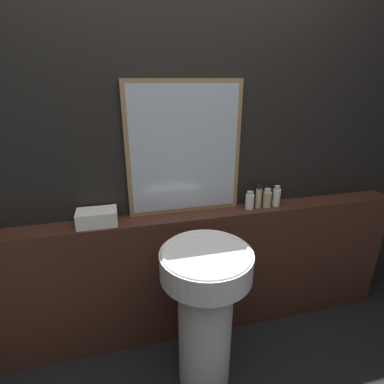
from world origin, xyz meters
name	(u,v)px	position (x,y,z in m)	size (l,w,h in m)	color
wall_back	(184,152)	(0.00, 1.26, 1.25)	(8.00, 0.06, 2.50)	black
vanity_counter	(189,275)	(0.00, 1.15, 0.44)	(2.87, 0.16, 0.89)	#422319
pedestal_sink	(206,307)	(0.00, 0.76, 0.52)	(0.47, 0.47, 0.87)	white
mirror	(184,150)	(-0.01, 1.21, 1.27)	(0.68, 0.03, 0.78)	#937047
towel_stack	(97,217)	(-0.53, 1.15, 0.93)	(0.22, 0.13, 0.09)	white
shampoo_bottle	(250,201)	(0.40, 1.15, 0.94)	(0.05, 0.05, 0.11)	white
conditioner_bottle	(259,197)	(0.46, 1.15, 0.96)	(0.04, 0.04, 0.15)	#C6B284
lotion_bottle	(267,198)	(0.52, 1.15, 0.94)	(0.05, 0.05, 0.12)	#C6B284
body_wash_bottle	(276,197)	(0.58, 1.15, 0.95)	(0.05, 0.05, 0.14)	white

